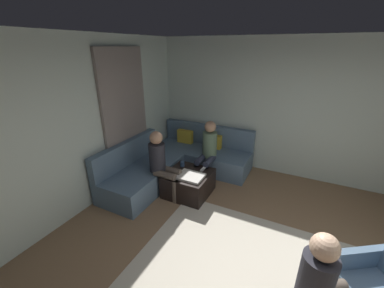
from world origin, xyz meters
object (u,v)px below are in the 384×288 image
game_remote (203,169)px  coffee_mug (182,164)px  ottoman (189,183)px  person_on_couch_side (162,162)px  person_on_couch_back (208,150)px  person_on_armchair (324,285)px  sectional_couch (178,162)px

game_remote → coffee_mug: bearing=-174.3°
ottoman → person_on_couch_side: size_ratio=0.63×
person_on_couch_back → person_on_armchair: size_ratio=1.02×
coffee_mug → person_on_armchair: size_ratio=0.08×
person_on_couch_side → person_on_armchair: 2.78m
sectional_couch → ottoman: bearing=-46.0°
coffee_mug → person_on_couch_back: size_ratio=0.08×
game_remote → person_on_couch_back: (-0.07, 0.39, 0.23)m
ottoman → person_on_couch_side: bearing=-147.7°
sectional_couch → person_on_couch_side: person_on_couch_side is taller
person_on_couch_back → person_on_couch_side: bearing=60.0°
sectional_couch → person_on_couch_side: size_ratio=2.12×
sectional_couch → ottoman: (0.53, -0.55, -0.07)m
person_on_couch_side → person_on_couch_back: bearing=150.0°
sectional_couch → person_on_couch_back: (0.64, 0.06, 0.38)m
ottoman → sectional_couch: bearing=134.0°
coffee_mug → person_on_couch_back: (0.33, 0.43, 0.19)m
sectional_couch → person_on_couch_side: bearing=-79.4°
person_on_couch_side → ottoman: bearing=122.3°
sectional_couch → person_on_armchair: (2.61, -2.08, 0.36)m
person_on_couch_back → person_on_couch_side: size_ratio=1.00×
ottoman → person_on_armchair: bearing=-36.4°
coffee_mug → game_remote: (0.40, 0.04, -0.04)m
coffee_mug → person_on_armchair: (2.30, -1.71, 0.17)m
coffee_mug → game_remote: size_ratio=0.63×
person_on_couch_back → coffee_mug: bearing=52.5°
coffee_mug → person_on_couch_side: (-0.16, -0.42, 0.19)m
ottoman → person_on_armchair: person_on_armchair is taller
ottoman → person_on_couch_side: 0.64m
person_on_couch_back → person_on_couch_side: 0.98m
sectional_couch → person_on_couch_side: 0.89m
sectional_couch → person_on_couch_back: 0.74m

